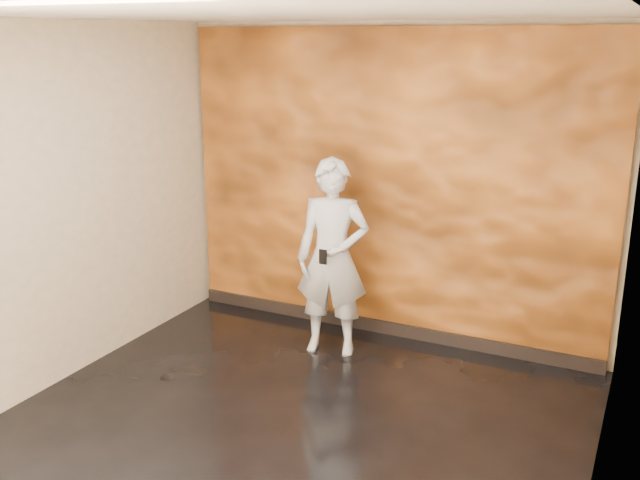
% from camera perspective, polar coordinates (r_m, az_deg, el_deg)
% --- Properties ---
extents(room, '(4.02, 4.02, 2.81)m').
position_cam_1_polar(room, '(4.62, -3.10, -0.05)').
color(room, black).
rests_on(room, ground).
extents(feature_wall, '(3.90, 0.06, 2.75)m').
position_cam_1_polar(feature_wall, '(6.36, 5.53, 4.21)').
color(feature_wall, orange).
rests_on(feature_wall, ground).
extents(baseboard, '(3.90, 0.04, 0.12)m').
position_cam_1_polar(baseboard, '(6.72, 5.11, -6.93)').
color(baseboard, black).
rests_on(baseboard, ground).
extents(man, '(0.70, 0.55, 1.71)m').
position_cam_1_polar(man, '(6.07, 1.02, -1.43)').
color(man, '#A2A8B3').
rests_on(man, ground).
extents(phone, '(0.07, 0.01, 0.12)m').
position_cam_1_polar(phone, '(5.81, 0.23, -1.36)').
color(phone, black).
rests_on(phone, man).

